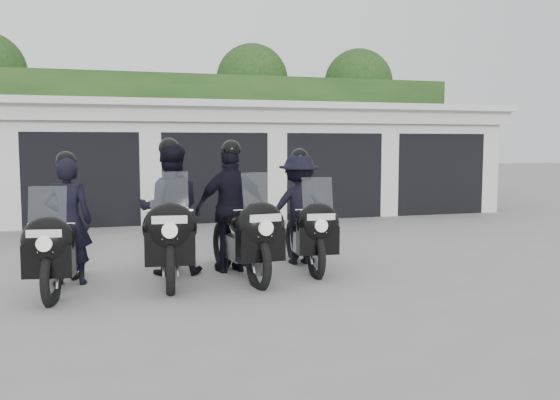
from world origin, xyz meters
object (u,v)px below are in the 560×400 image
object	(u,v)px
police_bike_b	(170,217)
police_bike_d	(302,214)
police_bike_c	(236,216)
police_bike_a	(63,234)

from	to	relation	value
police_bike_b	police_bike_d	distance (m)	2.11
police_bike_c	police_bike_d	world-z (taller)	police_bike_c
police_bike_b	police_bike_c	distance (m)	0.96
police_bike_a	police_bike_b	bearing A→B (deg)	22.53
police_bike_a	police_bike_d	world-z (taller)	police_bike_d
police_bike_c	police_bike_d	distance (m)	1.18
police_bike_b	police_bike_a	bearing A→B (deg)	-160.07
police_bike_a	police_bike_c	distance (m)	2.41
police_bike_a	police_bike_b	size ratio (longest dim) A/B	0.90
police_bike_a	police_bike_c	world-z (taller)	police_bike_c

